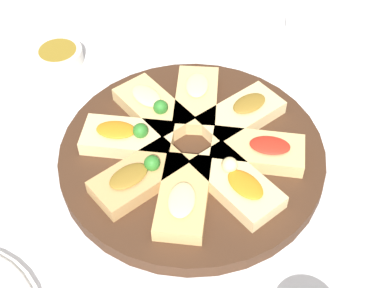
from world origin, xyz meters
TOP-DOWN VIEW (x-y plane):
  - ground_plane at (0.00, 0.00)m, footprint 3.00×3.00m
  - serving_board at (0.00, 0.00)m, footprint 0.38×0.38m
  - focaccia_slice_0 at (-0.06, 0.07)m, footprint 0.13×0.14m
  - focaccia_slice_1 at (-0.09, 0.01)m, footprint 0.13×0.07m
  - focaccia_slice_2 at (-0.07, -0.06)m, footprint 0.14×0.13m
  - focaccia_slice_3 at (-0.01, -0.09)m, footprint 0.07×0.13m
  - focaccia_slice_4 at (0.06, -0.07)m, footprint 0.13×0.14m
  - focaccia_slice_5 at (0.09, -0.01)m, footprint 0.13×0.07m
  - focaccia_slice_6 at (0.07, 0.06)m, footprint 0.14×0.13m
  - focaccia_slice_7 at (0.01, 0.09)m, footprint 0.07×0.13m
  - plate_right at (0.43, 0.04)m, footprint 0.22×0.22m
  - dipping_bowl at (-0.02, 0.32)m, footprint 0.08×0.08m

SIDE VIEW (x-z plane):
  - ground_plane at x=0.00m, z-range 0.00..0.00m
  - plate_right at x=0.43m, z-range 0.00..0.02m
  - serving_board at x=0.00m, z-range 0.00..0.02m
  - dipping_bowl at x=-0.02m, z-range 0.00..0.03m
  - focaccia_slice_2 at x=-0.07m, z-range 0.02..0.05m
  - focaccia_slice_4 at x=0.06m, z-range 0.02..0.05m
  - focaccia_slice_5 at x=0.09m, z-range 0.02..0.05m
  - focaccia_slice_6 at x=0.07m, z-range 0.02..0.05m
  - focaccia_slice_0 at x=-0.06m, z-range 0.02..0.06m
  - focaccia_slice_1 at x=-0.09m, z-range 0.02..0.06m
  - focaccia_slice_3 at x=-0.01m, z-range 0.02..0.06m
  - focaccia_slice_7 at x=0.01m, z-range 0.02..0.06m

